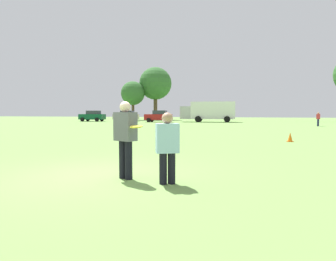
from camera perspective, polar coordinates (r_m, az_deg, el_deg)
The scene contains 12 objects.
ground_plane at distance 7.28m, azimuth -13.41°, elevation -8.46°, with size 174.51×174.51×0.00m, color #6B9347.
player_thrower at distance 6.68m, azimuth -8.23°, elevation -0.95°, with size 0.56×0.45×1.74m.
player_defender at distance 6.14m, azimuth -0.13°, elevation -2.73°, with size 0.54×0.44×1.50m.
frisbee at distance 6.31m, azimuth -6.17°, elevation 0.76°, with size 0.27×0.27×0.06m.
traffic_cone at distance 16.37m, azimuth 22.55°, elevation -1.21°, with size 0.32×0.32×0.48m.
parked_car_near_left at distance 51.50m, azimuth -14.39°, elevation 2.75°, with size 4.32×2.45×1.82m.
parked_car_mid_left at distance 50.90m, azimuth -8.07°, elevation 2.82°, with size 4.32×2.45×1.82m.
parked_car_center at distance 46.35m, azimuth -1.82°, elevation 2.79°, with size 4.32×2.45×1.82m.
box_truck at distance 47.10m, azimuth 7.91°, elevation 3.77°, with size 8.65×3.40×3.18m.
bystander_sideline_watcher at distance 35.95m, azimuth 27.04°, elevation 2.12°, with size 0.43×0.49×1.54m.
tree_west_oak at distance 59.71m, azimuth -6.81°, elevation 7.14°, with size 4.76×4.76×7.73m.
tree_west_maple at distance 61.21m, azimuth -2.46°, elevation 9.03°, with size 6.63×6.63×10.77m.
Camera 1 is at (3.45, -6.24, 1.50)m, focal length 31.52 mm.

